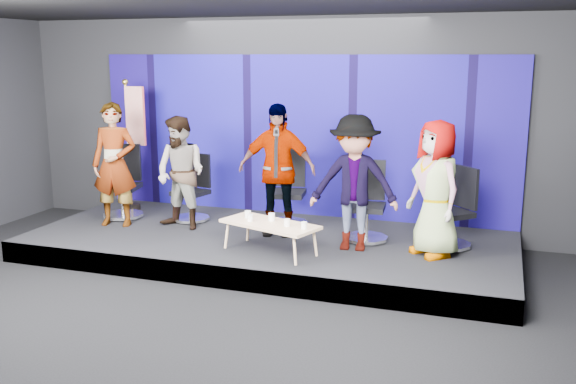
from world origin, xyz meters
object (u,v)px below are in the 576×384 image
(panelist_b, at_px, (181,173))
(coffee_table, at_px, (270,225))
(chair_b, at_px, (193,199))
(mug_c, at_px, (272,217))
(chair_e, at_px, (453,221))
(panelist_c, at_px, (277,170))
(chair_c, at_px, (287,200))
(mug_a, at_px, (248,214))
(mug_b, at_px, (250,218))
(mug_d, at_px, (287,223))
(chair_a, at_px, (124,194))
(panelist_e, at_px, (436,189))
(mug_e, at_px, (304,225))
(flag_stand, at_px, (133,142))
(panelist_a, at_px, (114,165))
(chair_d, at_px, (367,214))
(panelist_d, at_px, (354,183))

(panelist_b, height_order, coffee_table, panelist_b)
(chair_b, height_order, mug_c, chair_b)
(chair_e, bearing_deg, chair_b, -136.77)
(panelist_c, bearing_deg, chair_c, 82.26)
(chair_e, xyz_separation_m, mug_c, (-2.31, -0.94, 0.10))
(panelist_c, distance_m, mug_a, 0.92)
(mug_b, bearing_deg, mug_d, -8.21)
(chair_a, distance_m, panelist_e, 5.06)
(mug_d, height_order, mug_e, mug_d)
(mug_e, bearing_deg, panelist_c, 125.34)
(flag_stand, bearing_deg, mug_d, -21.50)
(mug_a, bearing_deg, chair_b, 142.19)
(panelist_e, relative_size, flag_stand, 0.81)
(mug_b, xyz_separation_m, mug_e, (0.80, -0.13, -0.00))
(chair_c, bearing_deg, mug_e, -73.06)
(chair_b, height_order, panelist_e, panelist_e)
(panelist_c, height_order, mug_a, panelist_c)
(panelist_a, relative_size, mug_d, 19.71)
(chair_d, height_order, panelist_d, panelist_d)
(mug_c, bearing_deg, panelist_e, 12.94)
(panelist_c, height_order, mug_d, panelist_c)
(panelist_e, bearing_deg, chair_b, -143.64)
(panelist_a, bearing_deg, panelist_c, -5.04)
(chair_a, xyz_separation_m, panelist_b, (1.23, -0.33, 0.47))
(chair_b, height_order, mug_a, chair_b)
(chair_b, height_order, panelist_c, panelist_c)
(coffee_table, bearing_deg, mug_a, 158.97)
(mug_a, height_order, mug_e, mug_a)
(panelist_d, xyz_separation_m, chair_e, (1.27, 0.54, -0.55))
(panelist_d, bearing_deg, mug_c, -163.82)
(mug_b, bearing_deg, chair_b, 140.22)
(chair_b, relative_size, mug_e, 11.67)
(chair_a, bearing_deg, mug_c, -30.31)
(panelist_d, height_order, mug_c, panelist_d)
(chair_c, relative_size, flag_stand, 0.54)
(mug_d, bearing_deg, chair_d, 53.12)
(panelist_a, relative_size, panelist_e, 1.06)
(mug_c, bearing_deg, panelist_c, 104.52)
(chair_b, distance_m, mug_a, 1.76)
(chair_c, relative_size, mug_b, 12.83)
(chair_d, height_order, panelist_e, panelist_e)
(panelist_c, bearing_deg, chair_e, -5.44)
(panelist_c, relative_size, mug_e, 21.29)
(chair_e, distance_m, flag_stand, 5.36)
(chair_d, distance_m, mug_b, 1.72)
(panelist_a, distance_m, coffee_table, 2.86)
(chair_b, distance_m, coffee_table, 2.15)
(chair_b, bearing_deg, mug_a, -25.60)
(panelist_a, xyz_separation_m, panelist_d, (3.76, -0.07, -0.03))
(flag_stand, bearing_deg, mug_e, -20.58)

